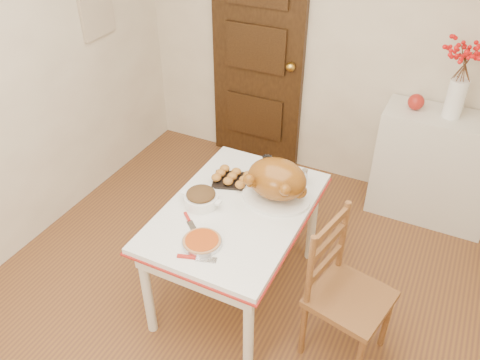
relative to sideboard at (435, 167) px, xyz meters
The scene contains 17 objects.
floor 2.06m from the sideboard, 117.74° to the right, with size 3.50×4.00×0.00m, color brown.
wall_back 1.25m from the sideboard, 166.78° to the left, with size 3.50×0.00×2.50m, color beige.
door_back 1.75m from the sideboard, behind, with size 0.85×0.06×2.06m, color black.
photo_board 2.92m from the sideboard, 167.73° to the right, with size 0.03×0.35×0.45m, color beige.
sideboard is the anchor object (origin of this frame).
kitchen_table 1.78m from the sideboard, 125.12° to the right, with size 0.84×1.22×0.73m, color white, non-canonical shape.
chair_oak 1.60m from the sideboard, 98.35° to the right, with size 0.42×0.42×0.95m, color brown, non-canonical shape.
berry_vase 0.75m from the sideboard, ahead, with size 0.31×0.31×0.59m, color white, non-canonical shape.
apple 0.57m from the sideboard, behind, with size 0.12×0.12×0.12m, color maroon.
turkey_platter 1.57m from the sideboard, 123.71° to the right, with size 0.44×0.35×0.28m, color #944F13, non-canonical shape.
pumpkin_pie 2.12m from the sideboard, 119.94° to the right, with size 0.22×0.22×0.05m, color #A13A0D.
stuffing_dish 1.98m from the sideboard, 129.20° to the right, with size 0.27×0.21×0.10m, color #3F2612, non-canonical shape.
rolls_tray 1.71m from the sideboard, 133.96° to the right, with size 0.25×0.19×0.07m, color #B06320, non-canonical shape.
pie_server 2.20m from the sideboard, 117.79° to the right, with size 0.22×0.06×0.01m, color silver, non-canonical shape.
carving_knife 2.10m from the sideboard, 124.91° to the right, with size 0.23×0.05×0.01m, color silver, non-canonical shape.
drinking_glass 1.47m from the sideboard, 135.25° to the right, with size 0.07×0.07×0.12m, color white.
shaker_pair 1.32m from the sideboard, 127.38° to the right, with size 0.10×0.04×0.10m, color white, non-canonical shape.
Camera 1 is at (0.96, -1.74, 2.60)m, focal length 36.46 mm.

